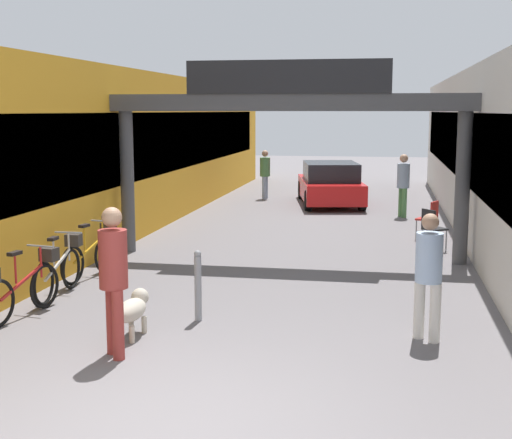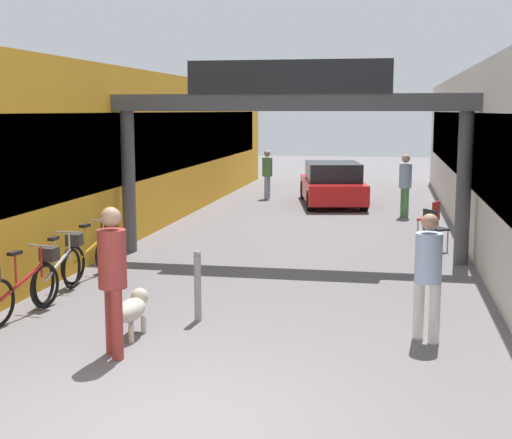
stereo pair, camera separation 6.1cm
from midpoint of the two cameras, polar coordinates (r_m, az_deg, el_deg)
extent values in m
plane|color=slate|center=(7.01, -6.55, -15.98)|extent=(80.00, 80.00, 0.00)
cube|color=gold|center=(18.49, -11.76, 5.42)|extent=(3.00, 26.00, 3.84)
cube|color=black|center=(17.97, -7.38, 6.06)|extent=(0.04, 23.40, 1.54)
cube|color=black|center=(17.18, 16.37, 5.66)|extent=(0.04, 23.40, 1.54)
cylinder|color=#4C4C4F|center=(14.98, -10.05, 2.96)|extent=(0.28, 0.28, 2.91)
cylinder|color=#4C4C4F|center=(14.09, 16.40, 2.38)|extent=(0.28, 0.28, 2.91)
cube|color=#4C4C4F|center=(14.08, 2.82, 9.33)|extent=(7.40, 0.44, 0.33)
cube|color=#232326|center=(13.89, 2.72, 11.35)|extent=(3.96, 0.10, 0.64)
cylinder|color=#99332D|center=(8.86, -11.32, -7.85)|extent=(0.20, 0.20, 0.84)
cylinder|color=#99332D|center=(8.64, -10.85, -8.27)|extent=(0.20, 0.20, 0.84)
cylinder|color=#99332D|center=(8.56, -11.24, -3.11)|extent=(0.48, 0.48, 0.70)
sphere|color=tan|center=(8.47, -11.34, 0.19)|extent=(0.34, 0.34, 0.24)
cylinder|color=silver|center=(9.49, 13.07, -7.03)|extent=(0.20, 0.20, 0.77)
cylinder|color=silver|center=(9.36, 14.27, -7.30)|extent=(0.20, 0.20, 0.77)
cylinder|color=#A5BFE0|center=(9.26, 13.82, -2.99)|extent=(0.48, 0.48, 0.63)
sphere|color=tan|center=(9.18, 13.92, -0.21)|extent=(0.30, 0.30, 0.22)
cylinder|color=#4C7F47|center=(20.20, 11.76, 1.37)|extent=(0.18, 0.18, 0.81)
cylinder|color=#4C7F47|center=(19.97, 12.01, 1.28)|extent=(0.18, 0.18, 0.81)
cylinder|color=#8C9EB2|center=(20.01, 11.95, 3.43)|extent=(0.44, 0.44, 0.67)
sphere|color=tan|center=(19.97, 12.00, 4.80)|extent=(0.29, 0.29, 0.23)
cylinder|color=#8C9EB2|center=(23.70, 0.91, 2.55)|extent=(0.15, 0.15, 0.75)
cylinder|color=#8C9EB2|center=(23.93, 1.05, 2.61)|extent=(0.15, 0.15, 0.75)
cylinder|color=#4C7F47|center=(23.75, 0.98, 4.23)|extent=(0.37, 0.37, 0.62)
sphere|color=tan|center=(23.72, 0.99, 5.30)|extent=(0.23, 0.23, 0.21)
ellipsoid|color=beige|center=(9.44, -9.83, -7.16)|extent=(0.34, 0.71, 0.28)
sphere|color=beige|center=(9.69, -9.12, -6.12)|extent=(0.25, 0.25, 0.24)
sphere|color=white|center=(9.63, -9.34, -6.91)|extent=(0.18, 0.18, 0.17)
cylinder|color=beige|center=(9.73, -9.81, -8.21)|extent=(0.07, 0.07, 0.22)
cylinder|color=beige|center=(9.66, -8.80, -8.31)|extent=(0.07, 0.07, 0.22)
cylinder|color=beige|center=(9.36, -10.81, -8.92)|extent=(0.07, 0.07, 0.22)
cylinder|color=beige|center=(9.29, -9.76, -9.03)|extent=(0.07, 0.07, 0.22)
torus|color=black|center=(11.10, -16.39, -5.13)|extent=(0.16, 0.67, 0.67)
cube|color=red|center=(10.67, -18.06, -4.77)|extent=(0.20, 0.93, 0.34)
cylinder|color=red|center=(10.53, -18.53, -3.74)|extent=(0.04, 0.04, 0.42)
cube|color=black|center=(10.49, -18.58, -2.56)|extent=(0.14, 0.23, 0.05)
cylinder|color=red|center=(10.97, -16.66, -3.27)|extent=(0.04, 0.04, 0.46)
cylinder|color=gray|center=(10.93, -16.71, -2.03)|extent=(0.46, 0.11, 0.03)
cube|color=#332D28|center=(11.11, -16.06, -2.67)|extent=(0.27, 0.24, 0.20)
torus|color=black|center=(12.18, -14.38, -3.83)|extent=(0.07, 0.67, 0.67)
torus|color=black|center=(11.28, -16.45, -4.91)|extent=(0.07, 0.67, 0.67)
cube|color=beige|center=(11.69, -15.41, -3.49)|extent=(0.06, 0.94, 0.34)
cylinder|color=beige|center=(11.54, -15.70, -2.54)|extent=(0.03, 0.03, 0.42)
cube|color=black|center=(11.50, -15.75, -1.47)|extent=(0.11, 0.22, 0.05)
cylinder|color=beige|center=(12.06, -14.56, -2.12)|extent=(0.03, 0.03, 0.46)
cylinder|color=gray|center=(12.01, -14.61, -1.00)|extent=(0.46, 0.04, 0.03)
cube|color=#332D28|center=(12.22, -14.20, -1.58)|extent=(0.24, 0.21, 0.20)
torus|color=black|center=(13.27, -11.79, -2.72)|extent=(0.16, 0.67, 0.67)
torus|color=black|center=(12.44, -14.29, -3.57)|extent=(0.16, 0.67, 0.67)
cube|color=gold|center=(12.82, -13.03, -2.34)|extent=(0.20, 0.93, 0.34)
cylinder|color=gold|center=(12.68, -13.36, -1.46)|extent=(0.04, 0.04, 0.42)
cube|color=black|center=(12.64, -13.39, -0.48)|extent=(0.14, 0.23, 0.05)
cylinder|color=gold|center=(13.15, -11.98, -1.14)|extent=(0.04, 0.04, 0.46)
cylinder|color=gray|center=(13.11, -12.01, -0.11)|extent=(0.46, 0.11, 0.03)
cube|color=#332D28|center=(13.30, -11.53, -0.66)|extent=(0.27, 0.24, 0.20)
cylinder|color=gray|center=(10.02, -4.51, -5.51)|extent=(0.10, 0.10, 0.93)
sphere|color=gray|center=(9.91, -4.55, -2.75)|extent=(0.10, 0.10, 0.10)
cylinder|color=gray|center=(15.65, 14.36, -1.49)|extent=(0.04, 0.04, 0.45)
cylinder|color=gray|center=(15.40, 15.19, -1.68)|extent=(0.04, 0.04, 0.45)
cylinder|color=gray|center=(15.43, 13.40, -1.60)|extent=(0.04, 0.04, 0.45)
cylinder|color=gray|center=(15.17, 14.23, -1.80)|extent=(0.04, 0.04, 0.45)
cube|color=black|center=(15.37, 14.33, -0.74)|extent=(0.56, 0.56, 0.04)
cube|color=black|center=(15.22, 13.85, 0.02)|extent=(0.27, 0.34, 0.40)
cylinder|color=gray|center=(16.65, 12.92, -0.83)|extent=(0.04, 0.04, 0.45)
cylinder|color=gray|center=(16.96, 13.36, -0.68)|extent=(0.04, 0.04, 0.45)
cylinder|color=gray|center=(16.52, 14.01, -0.94)|extent=(0.04, 0.04, 0.45)
cylinder|color=gray|center=(16.84, 14.43, -0.78)|extent=(0.04, 0.04, 0.45)
cube|color=#B2231E|center=(16.70, 13.71, 0.02)|extent=(0.53, 0.53, 0.04)
cube|color=#B2231E|center=(16.61, 14.31, 0.72)|extent=(0.20, 0.38, 0.40)
cube|color=red|center=(22.48, 6.19, 2.43)|extent=(2.45, 4.25, 0.60)
cube|color=#1E2328|center=(22.27, 6.25, 3.85)|extent=(1.95, 2.45, 0.55)
cylinder|color=black|center=(23.86, 3.91, 2.39)|extent=(0.31, 0.63, 0.60)
cylinder|color=black|center=(24.02, 7.70, 2.37)|extent=(0.31, 0.63, 0.60)
cylinder|color=black|center=(20.99, 4.44, 1.51)|extent=(0.31, 0.63, 0.60)
cylinder|color=black|center=(21.17, 8.74, 1.50)|extent=(0.31, 0.63, 0.60)
camera|label=1|loc=(0.03, -89.84, 0.03)|focal=50.00mm
camera|label=2|loc=(0.03, 90.16, -0.03)|focal=50.00mm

